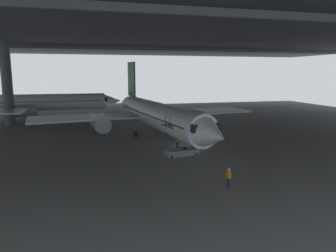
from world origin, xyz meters
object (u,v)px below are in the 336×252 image
object	(u,v)px
boarding_stairs	(181,149)
crew_worker_near_nose	(229,177)
crew_worker_by_stairs	(177,141)
airplane_main	(156,115)
airplane_distant	(39,102)
baggage_tug	(98,128)

from	to	relation	value
boarding_stairs	crew_worker_near_nose	xyz separation A→B (m)	(0.79, -10.77, 0.22)
boarding_stairs	crew_worker_by_stairs	distance (m)	3.10
airplane_main	crew_worker_by_stairs	xyz separation A→B (m)	(1.26, -6.72, -2.39)
airplane_distant	crew_worker_by_stairs	bearing A→B (deg)	-58.11
airplane_distant	crew_worker_near_nose	bearing A→B (deg)	-66.10
crew_worker_near_nose	baggage_tug	size ratio (longest dim) A/B	0.73
crew_worker_by_stairs	airplane_distant	size ratio (longest dim) A/B	0.05
crew_worker_by_stairs	crew_worker_near_nose	bearing A→B (deg)	-88.70
airplane_main	crew_worker_near_nose	distance (m)	20.76
crew_worker_near_nose	baggage_tug	world-z (taller)	crew_worker_near_nose
boarding_stairs	crew_worker_by_stairs	size ratio (longest dim) A/B	2.64
crew_worker_near_nose	airplane_distant	size ratio (longest dim) A/B	0.05
airplane_main	boarding_stairs	bearing A→B (deg)	-85.38
boarding_stairs	airplane_distant	distance (m)	40.69
boarding_stairs	airplane_distant	bearing A→B (deg)	119.05
crew_worker_near_nose	crew_worker_by_stairs	distance (m)	13.83
airplane_main	boarding_stairs	world-z (taller)	airplane_main
boarding_stairs	crew_worker_by_stairs	world-z (taller)	boarding_stairs
crew_worker_near_nose	airplane_distant	world-z (taller)	airplane_distant
airplane_distant	baggage_tug	world-z (taller)	airplane_distant
boarding_stairs	crew_worker_near_nose	world-z (taller)	boarding_stairs
airplane_main	baggage_tug	size ratio (longest dim) A/B	15.63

